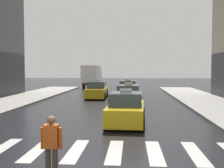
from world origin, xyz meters
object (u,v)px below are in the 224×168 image
taxi_fourth (128,89)px  pedestrian_plain_coat (51,143)px  taxi_second (129,97)px  taxi_lead (126,110)px  box_truck (92,75)px  taxi_third (97,91)px

taxi_fourth → pedestrian_plain_coat: (-1.63, -22.09, 0.21)m
taxi_second → taxi_fourth: same height
taxi_lead → box_truck: (-5.79, 27.72, 1.13)m
taxi_second → taxi_third: bearing=118.7°
taxi_fourth → box_truck: 14.33m
taxi_lead → taxi_second: size_ratio=1.00×
taxi_lead → taxi_fourth: (-0.11, 14.61, 0.00)m
taxi_lead → taxi_second: same height
taxi_lead → box_truck: size_ratio=0.61×
taxi_second → box_truck: size_ratio=0.61×
taxi_fourth → pedestrian_plain_coat: 22.15m
taxi_second → taxi_fourth: size_ratio=1.01×
pedestrian_plain_coat → taxi_fourth: bearing=85.8°
taxi_third → box_truck: (-2.70, 15.36, 1.13)m
taxi_lead → pedestrian_plain_coat: size_ratio=2.79×
taxi_second → pedestrian_plain_coat: 14.19m
taxi_second → taxi_lead: bearing=-90.6°
box_truck → pedestrian_plain_coat: 35.44m
taxi_second → taxi_fourth: bearing=91.3°
box_truck → pedestrian_plain_coat: bearing=-83.4°
taxi_lead → taxi_third: bearing=104.0°
taxi_lead → taxi_third: 12.74m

